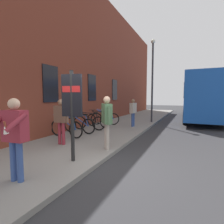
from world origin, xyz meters
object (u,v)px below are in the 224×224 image
object	(u,v)px
bicycle_mid_rack	(89,122)
bicycle_by_door	(98,120)
pedestrian_by_facade	(107,117)
transit_info_sign	(72,101)
bicycle_beside_lamp	(105,118)
pedestrian_near_bus	(61,117)
city_bus	(203,96)
pedestrian_crossing_street	(133,110)
bicycle_under_window	(66,128)
tourist_with_hotdogs	(14,131)
bicycle_far_end	(79,125)
street_lamp	(152,74)

from	to	relation	value
bicycle_mid_rack	bicycle_by_door	xyz separation A→B (m)	(0.99, 0.04, -0.00)
pedestrian_by_facade	transit_info_sign	bearing A→B (deg)	165.08
bicycle_beside_lamp	pedestrian_near_bus	size ratio (longest dim) A/B	1.04
transit_info_sign	city_bus	distance (m)	12.75
pedestrian_crossing_street	pedestrian_near_bus	distance (m)	4.92
bicycle_by_door	pedestrian_crossing_street	distance (m)	2.11
transit_info_sign	city_bus	xyz separation A→B (m)	(12.20, -3.68, 0.20)
bicycle_under_window	bicycle_beside_lamp	size ratio (longest dim) A/B	1.04
city_bus	tourist_with_hotdogs	distance (m)	14.23
city_bus	pedestrian_near_bus	xyz separation A→B (m)	(-11.02, 5.07, -0.80)
bicycle_far_end	bicycle_by_door	xyz separation A→B (m)	(1.89, 0.04, 0.00)
pedestrian_near_bus	pedestrian_by_facade	bearing A→B (deg)	-84.73
bicycle_under_window	street_lamp	world-z (taller)	street_lamp
transit_info_sign	street_lamp	size ratio (longest dim) A/B	0.43
bicycle_far_end	bicycle_beside_lamp	xyz separation A→B (m)	(2.79, 0.03, 0.00)
pedestrian_by_facade	city_bus	bearing A→B (deg)	-17.02
bicycle_far_end	bicycle_by_door	bearing A→B (deg)	1.26
bicycle_far_end	transit_info_sign	world-z (taller)	transit_info_sign
pedestrian_by_facade	tourist_with_hotdogs	distance (m)	2.85
pedestrian_crossing_street	bicycle_mid_rack	bearing A→B (deg)	138.59
bicycle_far_end	city_bus	size ratio (longest dim) A/B	0.17
bicycle_mid_rack	bicycle_far_end	bearing A→B (deg)	-179.83
bicycle_mid_rack	bicycle_beside_lamp	bearing A→B (deg)	0.79
bicycle_under_window	tourist_with_hotdogs	xyz separation A→B (m)	(-3.60, -1.65, 0.65)
bicycle_far_end	tourist_with_hotdogs	size ratio (longest dim) A/B	1.05
transit_info_sign	pedestrian_by_facade	distance (m)	1.49
pedestrian_crossing_street	tourist_with_hotdogs	bearing A→B (deg)	179.17
bicycle_mid_rack	tourist_with_hotdogs	world-z (taller)	tourist_with_hotdogs
bicycle_by_door	pedestrian_near_bus	world-z (taller)	pedestrian_near_bus
transit_info_sign	street_lamp	world-z (taller)	street_lamp
city_bus	tourist_with_hotdogs	xyz separation A→B (m)	(-13.63, 4.01, -0.76)
pedestrian_crossing_street	pedestrian_by_facade	size ratio (longest dim) A/B	0.92
bicycle_mid_rack	bicycle_beside_lamp	size ratio (longest dim) A/B	1.03
bicycle_far_end	pedestrian_by_facade	xyz separation A→B (m)	(-1.75, -2.31, 0.67)
tourist_with_hotdogs	bicycle_far_end	bearing A→B (deg)	19.83
bicycle_mid_rack	street_lamp	size ratio (longest dim) A/B	0.32
pedestrian_near_bus	tourist_with_hotdogs	world-z (taller)	tourist_with_hotdogs
bicycle_mid_rack	pedestrian_crossing_street	size ratio (longest dim) A/B	1.10
tourist_with_hotdogs	bicycle_by_door	bearing A→B (deg)	14.60
bicycle_far_end	city_bus	world-z (taller)	city_bus
transit_info_sign	bicycle_mid_rack	bearing A→B (deg)	26.16
pedestrian_near_bus	bicycle_by_door	bearing A→B (deg)	9.11
transit_info_sign	pedestrian_by_facade	world-z (taller)	transit_info_sign
bicycle_beside_lamp	street_lamp	size ratio (longest dim) A/B	0.31
bicycle_under_window	bicycle_beside_lamp	xyz separation A→B (m)	(3.70, 0.01, 0.00)
city_bus	street_lamp	bearing A→B (deg)	139.91
bicycle_far_end	pedestrian_crossing_street	world-z (taller)	pedestrian_crossing_street
pedestrian_near_bus	tourist_with_hotdogs	distance (m)	2.81
bicycle_by_door	transit_info_sign	bearing A→B (deg)	-158.14
bicycle_under_window	city_bus	distance (m)	11.60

